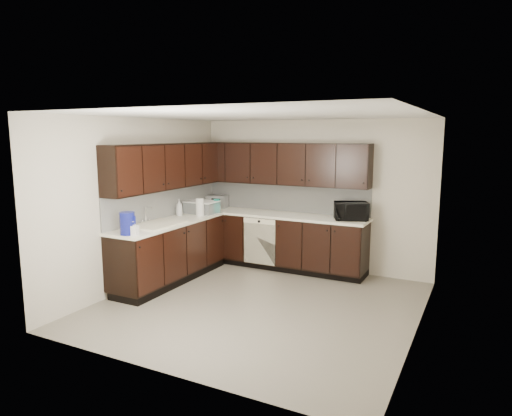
{
  "coord_description": "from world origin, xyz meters",
  "views": [
    {
      "loc": [
        2.61,
        -5.21,
        2.26
      ],
      "look_at": [
        -0.35,
        0.6,
        1.2
      ],
      "focal_mm": 32.0,
      "sensor_mm": 36.0,
      "label": 1
    }
  ],
  "objects_px": {
    "microwave": "(351,211)",
    "sink": "(157,229)",
    "storage_bin": "(202,207)",
    "toaster_oven": "(217,201)",
    "blue_pitcher": "(127,223)"
  },
  "relations": [
    {
      "from": "sink",
      "to": "toaster_oven",
      "type": "distance_m",
      "value": 1.8
    },
    {
      "from": "microwave",
      "to": "sink",
      "type": "bearing_deg",
      "value": -169.17
    },
    {
      "from": "storage_bin",
      "to": "blue_pitcher",
      "type": "height_order",
      "value": "blue_pitcher"
    },
    {
      "from": "sink",
      "to": "storage_bin",
      "type": "distance_m",
      "value": 1.18
    },
    {
      "from": "microwave",
      "to": "toaster_oven",
      "type": "distance_m",
      "value": 2.5
    },
    {
      "from": "sink",
      "to": "blue_pitcher",
      "type": "height_order",
      "value": "blue_pitcher"
    },
    {
      "from": "storage_bin",
      "to": "blue_pitcher",
      "type": "relative_size",
      "value": 1.67
    },
    {
      "from": "microwave",
      "to": "toaster_oven",
      "type": "relative_size",
      "value": 1.4
    },
    {
      "from": "storage_bin",
      "to": "sink",
      "type": "bearing_deg",
      "value": -90.73
    },
    {
      "from": "storage_bin",
      "to": "microwave",
      "type": "bearing_deg",
      "value": 12.46
    },
    {
      "from": "blue_pitcher",
      "to": "toaster_oven",
      "type": "bearing_deg",
      "value": 100.34
    },
    {
      "from": "microwave",
      "to": "blue_pitcher",
      "type": "height_order",
      "value": "blue_pitcher"
    },
    {
      "from": "microwave",
      "to": "storage_bin",
      "type": "relative_size",
      "value": 0.99
    },
    {
      "from": "toaster_oven",
      "to": "storage_bin",
      "type": "bearing_deg",
      "value": -96.68
    },
    {
      "from": "sink",
      "to": "microwave",
      "type": "distance_m",
      "value": 2.98
    }
  ]
}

